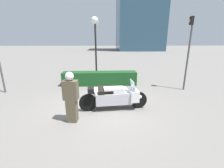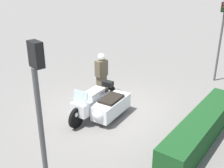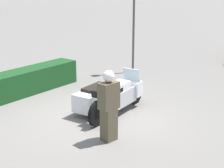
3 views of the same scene
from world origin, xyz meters
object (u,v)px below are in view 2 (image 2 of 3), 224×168
(traffic_light_far, at_px, (221,31))
(police_motorcycle, at_px, (102,105))
(officer_rider, at_px, (101,73))
(hedge_bush_curbside, at_px, (201,128))
(traffic_light_near, at_px, (42,121))

(traffic_light_far, bearing_deg, police_motorcycle, -11.54)
(police_motorcycle, relative_size, traffic_light_far, 0.78)
(officer_rider, bearing_deg, traffic_light_far, -120.26)
(officer_rider, bearing_deg, hedge_bush_curbside, 176.75)
(police_motorcycle, bearing_deg, traffic_light_near, 21.20)
(police_motorcycle, height_order, officer_rider, officer_rider)
(hedge_bush_curbside, xyz_separation_m, traffic_light_far, (-4.94, -1.18, 1.84))
(traffic_light_near, distance_m, traffic_light_far, 9.62)
(officer_rider, xyz_separation_m, hedge_bush_curbside, (0.81, 4.35, -0.49))
(police_motorcycle, distance_m, hedge_bush_curbside, 3.25)
(officer_rider, height_order, traffic_light_near, traffic_light_near)
(traffic_light_near, bearing_deg, officer_rider, 41.30)
(officer_rider, distance_m, traffic_light_near, 6.52)
(traffic_light_far, bearing_deg, traffic_light_near, 8.12)
(hedge_bush_curbside, bearing_deg, police_motorcycle, -78.70)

